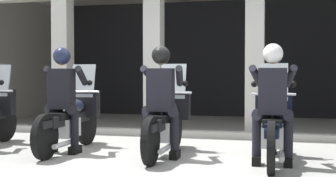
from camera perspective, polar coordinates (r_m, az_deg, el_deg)
name	(u,v)px	position (r m, az deg, el deg)	size (l,w,h in m)	color
ground_plane	(201,130)	(9.69, 4.11, -5.20)	(80.00, 80.00, 0.00)	#999993
station_building	(218,35)	(11.28, 6.28, 6.64)	(11.17, 4.41, 3.36)	black
kerb_strip	(198,134)	(8.65, 3.79, -5.66)	(10.67, 0.24, 0.12)	#B7B5AD
motorcycle_left	(71,118)	(7.31, -11.93, -3.63)	(0.62, 2.04, 1.35)	black
police_officer_left	(63,91)	(7.02, -12.98, -0.28)	(0.63, 0.61, 1.58)	black
motorcycle_center	(166,121)	(6.75, -0.22, -4.04)	(0.62, 2.04, 1.35)	black
police_officer_center	(161,92)	(6.45, -0.85, -0.43)	(0.63, 0.61, 1.58)	black
motorcycle_right	(273,125)	(6.40, 12.92, -4.43)	(0.62, 2.04, 1.35)	black
police_officer_right	(273,94)	(6.08, 12.88, -0.62)	(0.63, 0.61, 1.58)	black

